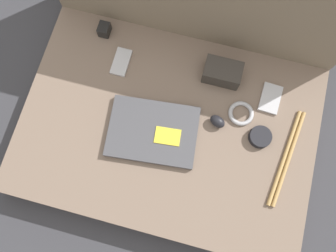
{
  "coord_description": "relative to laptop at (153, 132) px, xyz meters",
  "views": [
    {
      "loc": [
        0.07,
        -0.27,
        1.25
      ],
      "look_at": [
        0.0,
        0.0,
        0.13
      ],
      "focal_mm": 35.0,
      "sensor_mm": 36.0,
      "label": 1
    }
  ],
  "objects": [
    {
      "name": "charger_brick",
      "position": [
        -0.29,
        0.34,
        0.01
      ],
      "size": [
        0.04,
        0.05,
        0.04
      ],
      "color": "black",
      "rests_on": "couch_seat"
    },
    {
      "name": "laptop",
      "position": [
        0.0,
        0.0,
        0.0
      ],
      "size": [
        0.34,
        0.26,
        0.03
      ],
      "rotation": [
        0.0,
        0.0,
        0.1
      ],
      "color": "#47474C",
      "rests_on": "couch_seat"
    },
    {
      "name": "phone_black",
      "position": [
        -0.19,
        0.23,
        -0.01
      ],
      "size": [
        0.06,
        0.11,
        0.01
      ],
      "rotation": [
        0.0,
        0.0,
        -0.0
      ],
      "color": "#B7B7BC",
      "rests_on": "couch_seat"
    },
    {
      "name": "couch_seat",
      "position": [
        0.05,
        0.03,
        -0.06
      ],
      "size": [
        1.06,
        0.74,
        0.11
      ],
      "color": "#7A6656",
      "rests_on": "ground_plane"
    },
    {
      "name": "drumstick_pair",
      "position": [
        0.48,
        0.03,
        -0.0
      ],
      "size": [
        0.08,
        0.36,
        0.01
      ],
      "rotation": [
        0.0,
        0.0,
        -0.14
      ],
      "color": "tan",
      "rests_on": "couch_seat"
    },
    {
      "name": "computer_mouse",
      "position": [
        0.21,
        0.09,
        0.01
      ],
      "size": [
        0.07,
        0.06,
        0.04
      ],
      "rotation": [
        0.0,
        0.0,
        -0.4
      ],
      "color": "black",
      "rests_on": "couch_seat"
    },
    {
      "name": "speaker_puck",
      "position": [
        0.37,
        0.08,
        0.0
      ],
      "size": [
        0.08,
        0.08,
        0.03
      ],
      "color": "black",
      "rests_on": "couch_seat"
    },
    {
      "name": "camera_pouch",
      "position": [
        0.19,
        0.27,
        0.02
      ],
      "size": [
        0.14,
        0.09,
        0.07
      ],
      "color": "#38332D",
      "rests_on": "couch_seat"
    },
    {
      "name": "cable_coil",
      "position": [
        0.29,
        0.15,
        -0.0
      ],
      "size": [
        0.09,
        0.09,
        0.02
      ],
      "color": "#B2B2B7",
      "rests_on": "couch_seat"
    },
    {
      "name": "ground_plane",
      "position": [
        0.05,
        0.03,
        -0.12
      ],
      "size": [
        8.0,
        8.0,
        0.0
      ],
      "primitive_type": "plane",
      "color": "#38383D"
    },
    {
      "name": "phone_silver",
      "position": [
        0.38,
        0.23,
        -0.01
      ],
      "size": [
        0.08,
        0.12,
        0.01
      ],
      "rotation": [
        0.0,
        0.0,
        -0.05
      ],
      "color": "#B7B7BC",
      "rests_on": "couch_seat"
    }
  ]
}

